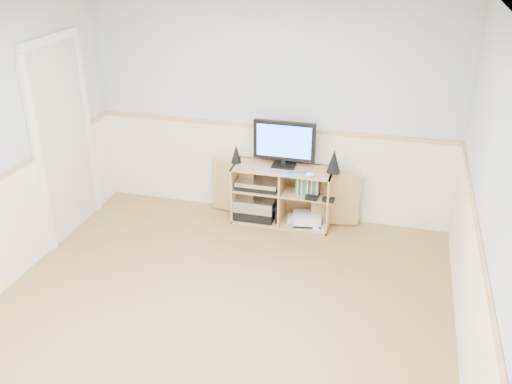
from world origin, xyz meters
TOP-DOWN VIEW (x-y plane):
  - room at (-0.06, 0.12)m, footprint 4.04×4.54m
  - media_cabinet at (0.18, 2.07)m, footprint 1.68×0.40m
  - monitor at (0.18, 2.07)m, footprint 0.67×0.18m
  - speaker_left at (-0.35, 2.04)m, footprint 0.11×0.11m
  - speaker_right at (0.72, 2.04)m, footprint 0.14×0.14m
  - keyboard at (0.34, 1.88)m, footprint 0.33×0.19m
  - mouse at (0.50, 1.88)m, footprint 0.10×0.07m
  - av_components at (-0.11, 2.02)m, footprint 0.53×0.34m
  - game_consoles at (0.46, 2.01)m, footprint 0.46×0.31m
  - game_cases at (0.47, 2.00)m, footprint 0.26×0.13m
  - wall_outlet at (1.00, 2.23)m, footprint 0.12×0.03m

SIDE VIEW (x-z plane):
  - game_consoles at x=0.46m, z-range 0.02..0.13m
  - av_components at x=-0.11m, z-range -0.01..0.45m
  - media_cabinet at x=0.18m, z-range 0.01..0.66m
  - game_cases at x=0.47m, z-range 0.39..0.58m
  - wall_outlet at x=1.00m, z-range 0.54..0.66m
  - keyboard at x=0.34m, z-range 0.65..0.66m
  - mouse at x=0.50m, z-range 0.65..0.69m
  - speaker_left at x=-0.35m, z-range 0.65..0.86m
  - speaker_right at x=0.72m, z-range 0.65..0.91m
  - monitor at x=0.18m, z-range 0.67..1.18m
  - room at x=-0.06m, z-range -0.05..2.49m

